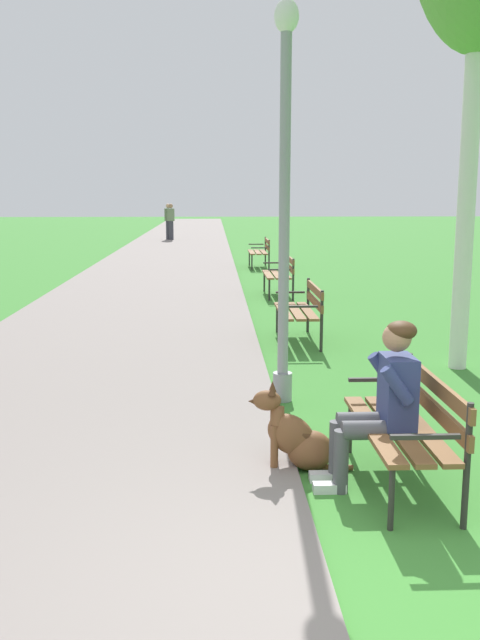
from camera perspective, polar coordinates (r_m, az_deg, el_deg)
ground_plane at (r=4.08m, az=11.43°, el=-21.78°), size 120.00×120.00×0.00m
paved_path at (r=27.47m, az=-5.24°, el=5.83°), size 4.18×60.00×0.04m
park_bench_near at (r=5.35m, az=13.61°, el=-7.87°), size 0.55×1.50×0.85m
park_bench_mid at (r=10.25m, az=5.06°, el=1.07°), size 0.55×1.50×0.85m
park_bench_far at (r=14.80m, az=3.34°, el=3.94°), size 0.55×1.50×0.85m
park_bench_furthest at (r=20.36m, az=1.71°, el=5.70°), size 0.55×1.50×0.85m
person_seated_on_near_bench at (r=5.25m, az=11.49°, el=-6.21°), size 0.74×0.49×1.25m
dog_brown at (r=5.59m, az=4.64°, el=-9.52°), size 0.83×0.32×0.71m
lamp_post_near at (r=7.12m, az=3.63°, el=9.52°), size 0.24×0.24×3.97m
pedestrian_distant at (r=32.22m, az=-5.85°, el=7.94°), size 0.32×0.22×1.65m
pedestrian_further_distant at (r=32.01m, az=-5.63°, el=7.93°), size 0.32×0.22×1.65m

